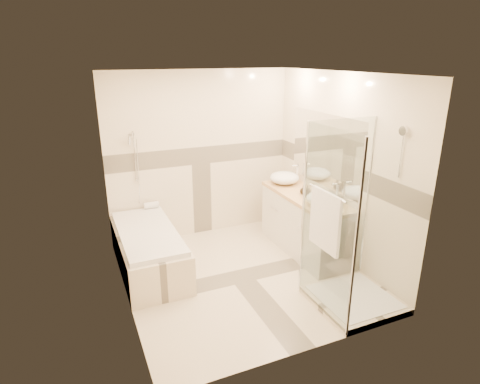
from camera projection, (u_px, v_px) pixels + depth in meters
name	position (u px, v px, depth m)	size (l,w,h in m)	color
room	(245.00, 182.00, 4.75)	(2.82, 3.02, 2.52)	beige
bathtub	(149.00, 248.00, 5.21)	(0.75, 1.70, 0.56)	beige
vanity	(305.00, 223.00, 5.68)	(0.58, 1.62, 0.85)	silver
shower_enclosure	(344.00, 263.00, 4.44)	(0.96, 0.93, 2.04)	beige
vessel_sink_near	(284.00, 178.00, 6.01)	(0.44, 0.44, 0.18)	white
vessel_sink_far	(322.00, 199.00, 5.16)	(0.42, 0.42, 0.17)	white
faucet_near	(297.00, 172.00, 6.07)	(0.11, 0.03, 0.27)	silver
faucet_far	(337.00, 191.00, 5.21)	(0.11, 0.03, 0.27)	silver
amenity_bottle_a	(308.00, 191.00, 5.46)	(0.07, 0.07, 0.16)	black
amenity_bottle_b	(304.00, 190.00, 5.55)	(0.10, 0.10, 0.13)	black
folded_towels	(280.00, 178.00, 6.14)	(0.15, 0.25, 0.08)	white
rolled_towel	(151.00, 205.00, 5.85)	(0.09, 0.09, 0.21)	white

